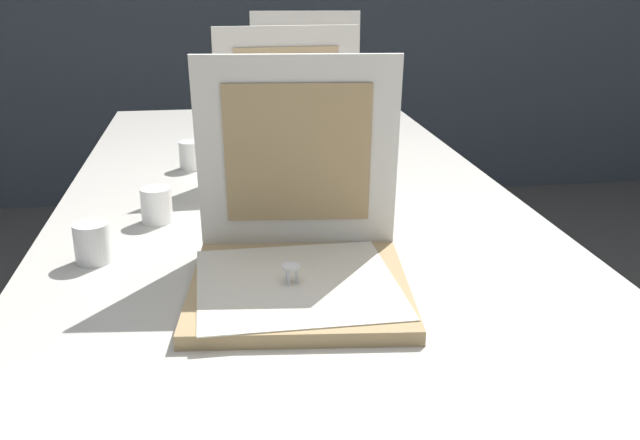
# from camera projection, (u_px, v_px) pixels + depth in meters

# --- Properties ---
(table) EXTENTS (0.99, 2.45, 0.73)m
(table) POSITION_uv_depth(u_px,v_px,m) (297.00, 237.00, 1.46)
(table) COLOR beige
(table) RESTS_ON ground
(pizza_box_front) EXTENTS (0.37, 0.37, 0.35)m
(pizza_box_front) POSITION_uv_depth(u_px,v_px,m) (299.00, 256.00, 1.12)
(pizza_box_front) COLOR tan
(pizza_box_front) RESTS_ON table
(pizza_box_middle) EXTENTS (0.35, 0.35, 0.36)m
(pizza_box_middle) POSITION_uv_depth(u_px,v_px,m) (295.00, 170.00, 1.59)
(pizza_box_middle) COLOR tan
(pizza_box_middle) RESTS_ON table
(pizza_box_back) EXTENTS (0.36, 0.37, 0.36)m
(pizza_box_back) POSITION_uv_depth(u_px,v_px,m) (307.00, 119.00, 2.13)
(pizza_box_back) COLOR tan
(pizza_box_back) RESTS_ON table
(cup_white_mid) EXTENTS (0.06, 0.06, 0.07)m
(cup_white_mid) POSITION_uv_depth(u_px,v_px,m) (157.00, 205.00, 1.41)
(cup_white_mid) COLOR white
(cup_white_mid) RESTS_ON table
(cup_white_near_center) EXTENTS (0.06, 0.06, 0.07)m
(cup_white_near_center) POSITION_uv_depth(u_px,v_px,m) (92.00, 243.00, 1.22)
(cup_white_near_center) COLOR white
(cup_white_near_center) RESTS_ON table
(cup_white_far) EXTENTS (0.06, 0.06, 0.07)m
(cup_white_far) POSITION_uv_depth(u_px,v_px,m) (191.00, 155.00, 1.79)
(cup_white_far) COLOR white
(cup_white_far) RESTS_ON table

